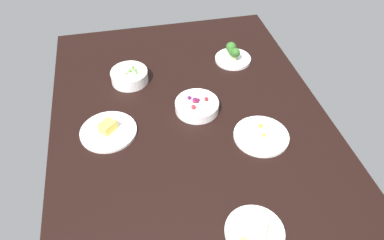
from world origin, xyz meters
The scene contains 7 objects.
dining_table centered at (0.00, 0.00, 2.00)cm, with size 158.09×110.58×4.00cm, color black.
plate_broccoli centered at (-38.44, 28.40, 6.62)cm, with size 17.10×17.10×8.49cm.
bowl_peas centered at (-32.67, -21.52, 6.98)cm, with size 16.55×16.55×6.78cm.
bowl_berries centered at (-7.60, 3.73, 6.33)cm, with size 18.08×18.08×6.04cm.
plate_sandwich centered at (50.49, 8.48, 5.46)cm, with size 18.25×18.25×4.72cm.
plate_cheese centered at (-2.06, -32.71, 5.07)cm, with size 21.88×21.88×5.14cm.
plate_eggs centered at (12.74, 24.34, 5.05)cm, with size 21.17×21.17×4.85cm.
Camera 1 is at (100.66, -21.83, 106.24)cm, focal length 34.10 mm.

